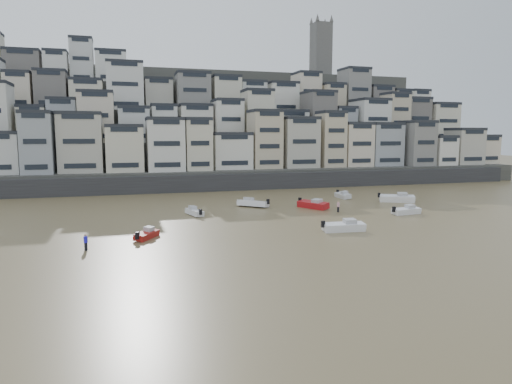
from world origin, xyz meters
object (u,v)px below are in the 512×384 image
object	(u,v)px
boat_d	(406,210)
boat_e	(313,203)
person_pink	(338,207)
boat_i	(343,195)
boat_h	(253,202)
boat_f	(194,211)
boat_a	(344,225)
boat_g	(397,197)
boat_j	(147,234)
person_blue	(86,242)

from	to	relation	value
boat_d	boat_e	bearing A→B (deg)	132.22
boat_d	person_pink	size ratio (longest dim) A/B	2.94
boat_i	boat_d	xyz separation A→B (m)	(1.09, -18.40, 0.02)
boat_d	boat_h	xyz separation A→B (m)	(-20.15, 13.30, 0.09)
boat_f	boat_h	world-z (taller)	boat_h
boat_h	boat_a	world-z (taller)	boat_h
boat_i	boat_h	world-z (taller)	boat_h
boat_i	boat_d	size ratio (longest dim) A/B	0.98
boat_i	person_pink	size ratio (longest dim) A/B	2.86
boat_d	boat_a	size ratio (longest dim) A/B	0.89
boat_f	boat_g	xyz separation A→B (m)	(36.49, 2.93, 0.25)
boat_j	boat_h	xyz separation A→B (m)	(18.21, 18.81, 0.20)
boat_j	boat_d	size ratio (longest dim) A/B	0.84
boat_d	boat_i	bearing A→B (deg)	84.55
boat_a	boat_d	bearing A→B (deg)	34.60
boat_f	person_blue	world-z (taller)	person_blue
boat_a	boat_f	bearing A→B (deg)	138.80
boat_j	person_blue	world-z (taller)	person_blue
person_blue	person_pink	size ratio (longest dim) A/B	1.00
boat_g	boat_h	bearing A→B (deg)	-157.03
boat_i	boat_g	bearing A→B (deg)	46.21
boat_d	boat_h	size ratio (longest dim) A/B	0.89
boat_d	boat_a	xyz separation A→B (m)	(-14.75, -8.39, 0.08)
boat_d	boat_f	bearing A→B (deg)	156.17
boat_f	boat_i	bearing A→B (deg)	-84.99
person_blue	boat_a	bearing A→B (deg)	1.73
boat_a	boat_e	bearing A→B (deg)	83.61
boat_e	boat_h	bearing A→B (deg)	-142.32
boat_f	boat_i	size ratio (longest dim) A/B	0.94
boat_e	boat_h	distance (m)	9.86
boat_i	boat_e	bearing A→B (deg)	-44.78
person_blue	boat_f	bearing A→B (deg)	51.37
boat_d	boat_g	distance (m)	12.57
boat_i	boat_a	xyz separation A→B (m)	(-13.66, -26.78, 0.10)
boat_e	person_pink	world-z (taller)	person_pink
person_blue	boat_i	bearing A→B (deg)	32.42
boat_h	person_blue	xyz separation A→B (m)	(-24.53, -22.59, 0.08)
boat_a	boat_h	bearing A→B (deg)	108.96
boat_g	person_blue	distance (m)	54.46
boat_j	boat_d	distance (m)	38.75
boat_f	boat_e	world-z (taller)	boat_e
boat_a	boat_j	bearing A→B (deg)	178.02
boat_h	boat_f	bearing A→B (deg)	68.33
boat_d	person_pink	bearing A→B (deg)	144.23
boat_a	boat_g	bearing A→B (deg)	48.53
person_pink	boat_d	bearing A→B (deg)	-26.94
boat_f	boat_i	world-z (taller)	boat_i
boat_e	boat_d	world-z (taller)	boat_e
boat_e	boat_j	xyz separation A→B (m)	(-27.12, -14.59, -0.23)
person_pink	boat_i	bearing A→B (deg)	60.24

